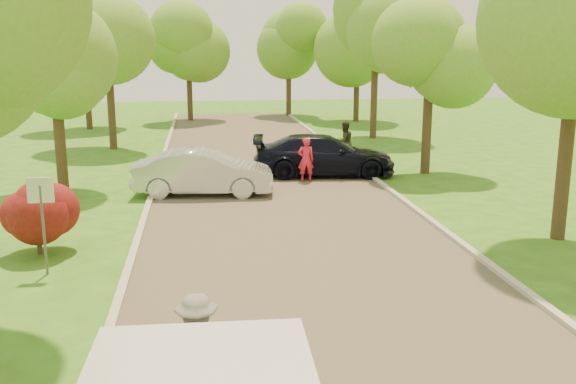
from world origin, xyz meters
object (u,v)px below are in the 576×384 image
silver_sedan (204,172)px  person_striped (306,160)px  street_sign (42,205)px  dark_sedan (324,155)px  person_olive (344,142)px  skateboarder (197,349)px

silver_sedan → person_striped: 4.11m
street_sign → silver_sedan: street_sign is taller
street_sign → silver_sedan: size_ratio=0.47×
street_sign → dark_sedan: 12.99m
dark_sedan → street_sign: bearing=147.6°
street_sign → person_olive: (9.60, 12.97, -0.68)m
street_sign → silver_sedan: (3.50, 7.37, -0.80)m
dark_sedan → skateboarder: size_ratio=3.45×
silver_sedan → dark_sedan: size_ratio=0.85×
silver_sedan → dark_sedan: bearing=-53.5°
street_sign → skateboarder: street_sign is taller
dark_sedan → skateboarder: bearing=169.6°
skateboarder → silver_sedan: bearing=-95.3°
street_sign → dark_sedan: size_ratio=0.40×
street_sign → person_olive: street_sign is taller
dark_sedan → skateboarder: (-4.84, -15.97, 0.10)m
dark_sedan → person_olive: person_olive is taller
person_striped → street_sign: bearing=51.7°
street_sign → person_striped: (7.26, 9.03, -0.74)m
silver_sedan → person_olive: size_ratio=2.64×
person_striped → person_olive: 4.59m
person_striped → person_olive: person_olive is taller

